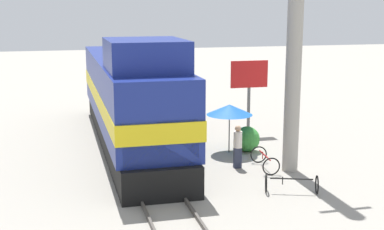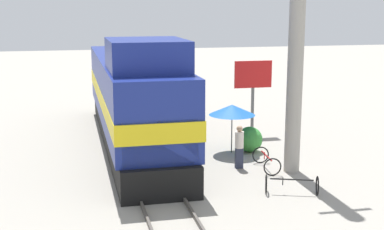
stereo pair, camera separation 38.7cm
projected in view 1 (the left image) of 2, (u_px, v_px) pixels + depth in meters
The scene contains 11 objects.
ground_plane at pixel (148, 175), 20.35m from camera, with size 120.00×120.00×0.00m, color gray.
rail_near at pixel (129, 175), 20.17m from camera, with size 0.08×35.85×0.15m, color #4C4742.
rail_far at pixel (166, 172), 20.51m from camera, with size 0.08×35.85×0.15m, color #4C4742.
locomotive at pixel (131, 100), 24.18m from camera, with size 3.02×16.15×5.14m.
utility_pole at pixel (295, 23), 19.81m from camera, with size 1.80×0.60×11.36m.
vendor_umbrella at pixel (230, 110), 23.17m from camera, with size 2.01×2.01×2.14m.
billboard_sign at pixel (249, 79), 26.44m from camera, with size 1.92×0.12×3.68m.
shrub_cluster at pixel (247, 139), 23.57m from camera, with size 1.13×1.13×1.13m, color #388C38.
person_bystander at pixel (238, 145), 21.10m from camera, with size 0.34×0.34×1.73m.
bicycle at pixel (265, 160), 21.09m from camera, with size 0.84×1.79×0.70m.
bicycle_spare at pixel (291, 184), 18.35m from camera, with size 1.89×1.22×0.66m.
Camera 1 is at (-3.16, -19.29, 6.35)m, focal length 50.00 mm.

